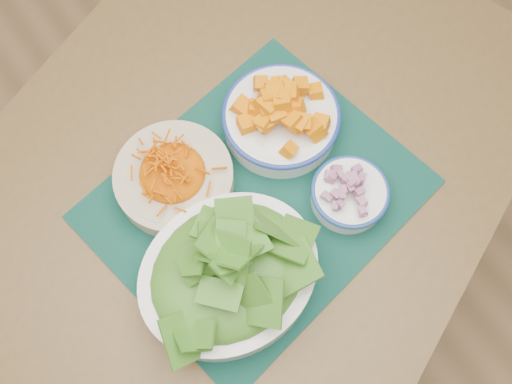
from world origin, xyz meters
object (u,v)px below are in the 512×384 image
Objects in this scene: placemat at (256,199)px; carrot_bowl at (173,175)px; squash_bowl at (281,115)px; table at (219,218)px; onion_bowl at (350,193)px; lettuce_bowl at (228,271)px.

placemat is 2.03× the size of carrot_bowl.
carrot_bowl is at bearing 123.92° from placemat.
placemat is 0.14m from carrot_bowl.
table is at bearing -164.66° from squash_bowl.
onion_bowl is (0.12, -0.09, 0.03)m from placemat.
onion_bowl reaches higher than table.
table is 11.06× the size of onion_bowl.
carrot_bowl is 0.29m from onion_bowl.
carrot_bowl is at bearing 175.86° from squash_bowl.
lettuce_bowl is 2.16× the size of onion_bowl.
placemat is (0.06, -0.04, 0.10)m from table.
table is 5.12× the size of lettuce_bowl.
carrot_bowl is 0.96× the size of squash_bowl.
onion_bowl is (0.22, -0.19, -0.00)m from carrot_bowl.
lettuce_bowl reaches higher than carrot_bowl.
table is at bearing 144.45° from onion_bowl.
placemat is 0.16m from onion_bowl.
carrot_bowl is 0.21m from squash_bowl.
squash_bowl is at bearing 27.32° from placemat.
lettuce_bowl is (-0.22, -0.17, 0.02)m from squash_bowl.
table is 0.22m from squash_bowl.
placemat is at bearing -56.70° from table.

